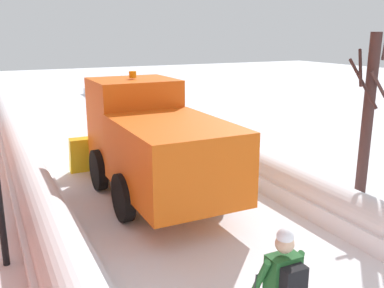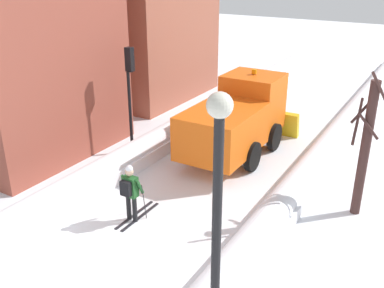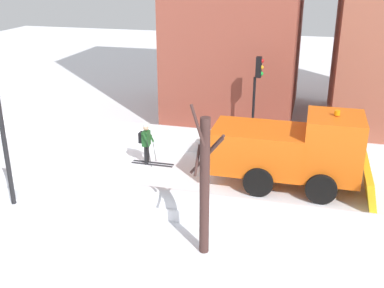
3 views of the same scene
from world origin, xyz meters
The scene contains 7 objects.
ground_plane centered at (0.00, 10.00, 0.00)m, with size 80.00×80.00×0.00m, color white.
snowbank_left centered at (-2.99, 10.00, 0.38)m, with size 1.10×36.00×0.93m.
snowbank_right centered at (2.99, 10.00, 0.34)m, with size 1.10×36.00×0.90m.
plow_truck centered at (-0.16, 7.78, 1.48)m, with size 3.20×5.98×3.12m.
skier centered at (-0.73, 1.75, 1.00)m, with size 0.62×1.80×1.81m.
traffic_light_pole centered at (-3.82, 5.87, 2.93)m, with size 0.28×0.42×4.16m.
bare_tree_near centered at (4.87, 5.57, 2.17)m, with size 0.94×1.06×4.48m.
Camera 3 is at (16.09, 8.18, 7.92)m, focal length 43.14 mm.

